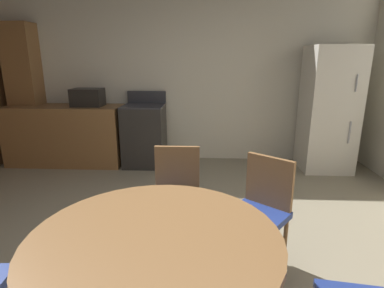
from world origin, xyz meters
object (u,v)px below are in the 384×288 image
at_px(refrigerator, 328,110).
at_px(chair_north, 176,192).
at_px(oven_range, 145,135).
at_px(microwave, 88,97).
at_px(chair_northeast, 261,207).
at_px(dining_table, 156,263).

distance_m(refrigerator, chair_north, 2.90).
bearing_deg(oven_range, microwave, -179.75).
distance_m(refrigerator, chair_northeast, 2.68).
xyz_separation_m(oven_range, dining_table, (0.70, -3.19, 0.14)).
distance_m(oven_range, dining_table, 3.26).
bearing_deg(chair_north, microwave, -144.61).
height_order(oven_range, chair_north, oven_range).
bearing_deg(refrigerator, chair_northeast, -119.88).
bearing_deg(dining_table, refrigerator, 57.71).
bearing_deg(dining_table, chair_north, 90.23).
bearing_deg(chair_north, dining_table, -0.00).
relative_size(oven_range, microwave, 2.50).
relative_size(refrigerator, chair_north, 2.02).
relative_size(microwave, chair_northeast, 0.51).
xyz_separation_m(chair_northeast, chair_north, (-0.66, 0.23, 0.00)).
xyz_separation_m(refrigerator, chair_northeast, (-1.32, -2.30, -0.38)).
bearing_deg(dining_table, chair_northeast, 51.64).
xyz_separation_m(dining_table, chair_north, (-0.00, 1.06, -0.10)).
xyz_separation_m(refrigerator, dining_table, (-1.98, -3.13, -0.28)).
bearing_deg(oven_range, refrigerator, -1.15).
relative_size(dining_table, chair_north, 1.41).
distance_m(refrigerator, dining_table, 3.71).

